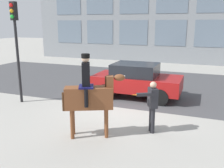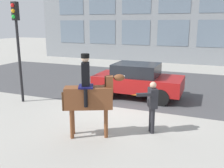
{
  "view_description": "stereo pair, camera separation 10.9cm",
  "coord_description": "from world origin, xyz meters",
  "px_view_note": "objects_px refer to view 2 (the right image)",
  "views": [
    {
      "loc": [
        3.04,
        -8.47,
        3.29
      ],
      "look_at": [
        0.3,
        -1.34,
        1.43
      ],
      "focal_mm": 40.0,
      "sensor_mm": 36.0,
      "label": 1
    },
    {
      "loc": [
        3.14,
        -8.43,
        3.29
      ],
      "look_at": [
        0.3,
        -1.34,
        1.43
      ],
      "focal_mm": 40.0,
      "sensor_mm": 36.0,
      "label": 2
    }
  ],
  "objects_px": {
    "mounted_horse_lead": "(90,95)",
    "pedestrian_bystander": "(152,103)",
    "traffic_light": "(17,37)",
    "street_car_near_lane": "(138,80)"
  },
  "relations": [
    {
      "from": "pedestrian_bystander",
      "to": "street_car_near_lane",
      "type": "xyz_separation_m",
      "value": [
        -1.46,
        3.53,
        -0.14
      ]
    },
    {
      "from": "pedestrian_bystander",
      "to": "traffic_light",
      "type": "height_order",
      "value": "traffic_light"
    },
    {
      "from": "mounted_horse_lead",
      "to": "traffic_light",
      "type": "bearing_deg",
      "value": 130.51
    },
    {
      "from": "mounted_horse_lead",
      "to": "pedestrian_bystander",
      "type": "distance_m",
      "value": 1.9
    },
    {
      "from": "mounted_horse_lead",
      "to": "traffic_light",
      "type": "xyz_separation_m",
      "value": [
        -4.24,
        1.92,
        1.49
      ]
    },
    {
      "from": "pedestrian_bystander",
      "to": "traffic_light",
      "type": "relative_size",
      "value": 0.39
    },
    {
      "from": "mounted_horse_lead",
      "to": "street_car_near_lane",
      "type": "relative_size",
      "value": 0.63
    },
    {
      "from": "pedestrian_bystander",
      "to": "street_car_near_lane",
      "type": "bearing_deg",
      "value": -96.61
    },
    {
      "from": "street_car_near_lane",
      "to": "traffic_light",
      "type": "height_order",
      "value": "traffic_light"
    },
    {
      "from": "pedestrian_bystander",
      "to": "street_car_near_lane",
      "type": "relative_size",
      "value": 0.41
    }
  ]
}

